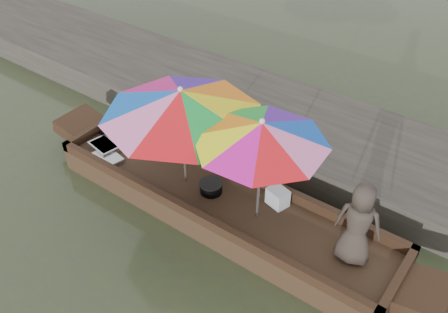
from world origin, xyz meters
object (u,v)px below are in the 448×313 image
Objects in this scene: umbrella_stern at (259,171)px; supply_bag at (278,197)px; tray_crayfish at (104,147)px; tray_scallop at (107,158)px; umbrella_bow at (183,136)px; boat_hull at (220,205)px; vendor at (358,224)px; charcoal_grill at (211,188)px; cooking_pot at (110,128)px.

supply_bag is at bearing 72.54° from umbrella_stern.
umbrella_stern reaches higher than tray_crayfish.
tray_scallop is 1.52m from umbrella_bow.
tray_crayfish is at bearing -174.98° from boat_hull.
tray_crayfish is 0.40× the size of vendor.
umbrella_stern is (-1.33, -0.07, 0.19)m from vendor.
vendor is (1.23, -0.27, 0.45)m from supply_bag.
boat_hull is at bearing -6.91° from vendor.
tray_crayfish reaches higher than tray_scallop.
charcoal_grill is at bearing 11.46° from tray_scallop.
boat_hull is at bearing -4.37° from cooking_pot.
boat_hull is 0.30m from charcoal_grill.
vendor reaches higher than supply_bag.
umbrella_bow is at bearing -7.40° from vendor.
vendor is 1.35m from umbrella_stern.
umbrella_stern reaches higher than tray_scallop.
charcoal_grill is 0.14× the size of umbrella_bow.
vendor is 2.58m from umbrella_bow.
tray_crayfish is at bearing 146.18° from tray_scallop.
tray_scallop is at bearing -165.38° from supply_bag.
supply_bag is (2.63, 0.69, 0.10)m from tray_scallop.
supply_bag is (0.89, 0.33, 0.06)m from charcoal_grill.
umbrella_bow is (1.75, -0.18, 0.68)m from cooking_pot.
vendor is at bearing 1.66° from charcoal_grill.
umbrella_bow is (-0.46, -0.01, 0.70)m from charcoal_grill.
umbrella_bow is at bearing 180.00° from umbrella_stern.
supply_bag is 0.74m from umbrella_stern.
umbrella_stern is (2.76, 0.19, 0.73)m from tray_crayfish.
supply_bag reaches higher than boat_hull.
tray_crayfish is 1.00× the size of tray_scallop.
vendor reaches higher than tray_crayfish.
tray_scallop is at bearing -33.82° from tray_crayfish.
boat_hull is 2.39× the size of umbrella_bow.
tray_crayfish is 4.13m from vendor.
umbrella_bow reaches higher than supply_bag.
tray_scallop is 2.72m from supply_bag.
cooking_pot is 3.10m from supply_bag.
boat_hull is 2.15m from tray_crayfish.
umbrella_bow is (1.28, 0.34, 0.74)m from tray_scallop.
umbrella_bow is (-1.35, -0.34, 0.65)m from supply_bag.
tray_crayfish is 1.48× the size of charcoal_grill.
tray_crayfish is 2.86m from umbrella_stern.
charcoal_grill is (1.97, 0.20, 0.03)m from tray_crayfish.
supply_bag is at bearing -21.49° from vendor.
supply_bag is at bearing 20.53° from charcoal_grill.
umbrella_stern reaches higher than vendor.
umbrella_bow is 1.24m from umbrella_stern.
cooking_pot is 1.89m from umbrella_bow.
cooking_pot is at bearing 175.52° from charcoal_grill.
boat_hull is at bearing 10.27° from tray_scallop.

